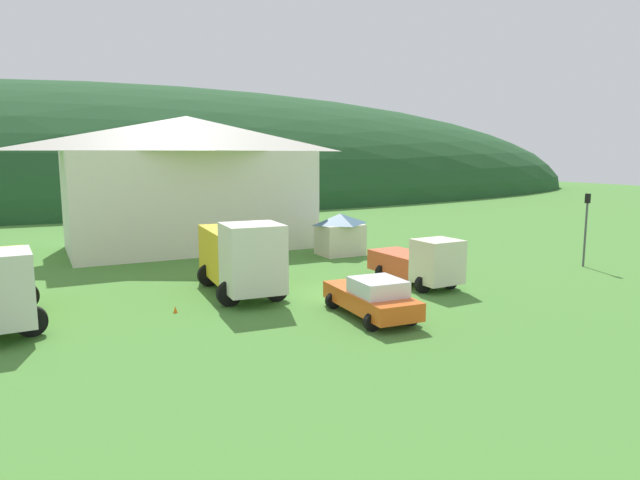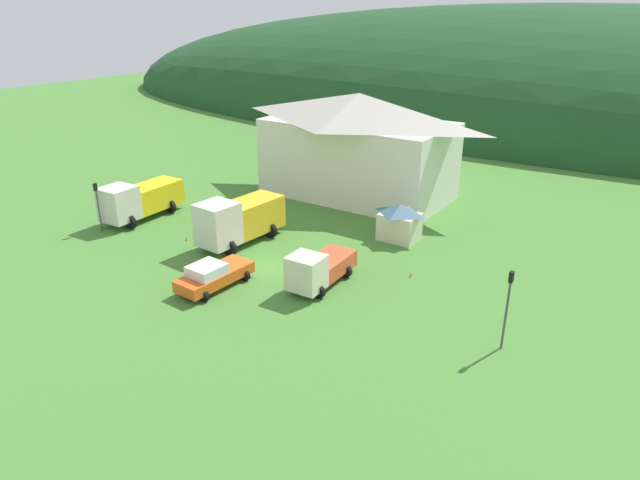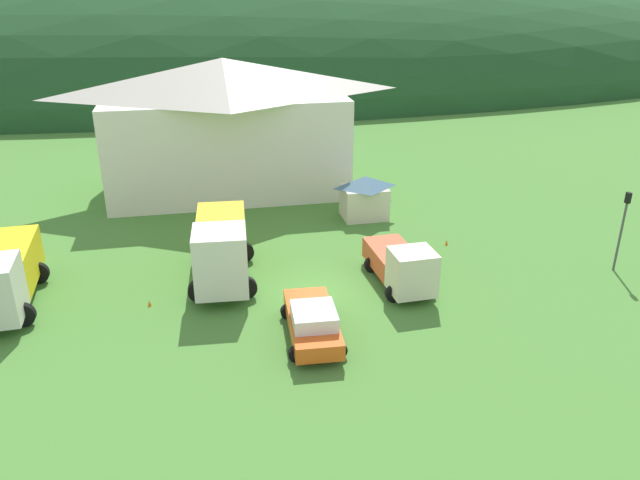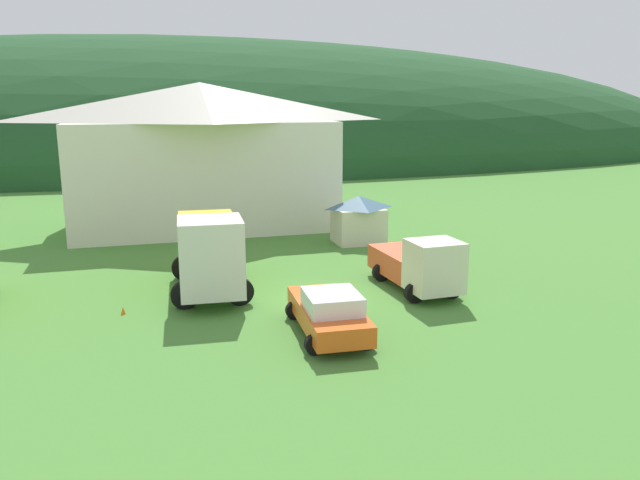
% 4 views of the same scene
% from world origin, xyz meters
% --- Properties ---
extents(ground_plane, '(200.00, 200.00, 0.00)m').
position_xyz_m(ground_plane, '(0.00, 0.00, 0.00)').
color(ground_plane, '#477F33').
extents(forested_hill_backdrop, '(169.06, 60.00, 32.60)m').
position_xyz_m(forested_hill_backdrop, '(0.00, 65.66, 0.00)').
color(forested_hill_backdrop, '#1E4723').
rests_on(forested_hill_backdrop, ground).
extents(depot_building, '(17.10, 9.32, 9.04)m').
position_xyz_m(depot_building, '(-3.02, 16.55, 4.66)').
color(depot_building, white).
rests_on(depot_building, ground).
extents(play_shed_cream, '(2.92, 2.38, 2.69)m').
position_xyz_m(play_shed_cream, '(4.90, 9.26, 1.39)').
color(play_shed_cream, beige).
rests_on(play_shed_cream, ground).
extents(flatbed_truck_yellow, '(3.36, 7.13, 3.15)m').
position_xyz_m(flatbed_truck_yellow, '(-14.21, 1.47, 1.66)').
color(flatbed_truck_yellow, silver).
rests_on(flatbed_truck_yellow, ground).
extents(heavy_rig_striped, '(3.49, 7.00, 3.52)m').
position_xyz_m(heavy_rig_striped, '(-4.30, 2.13, 1.86)').
color(heavy_rig_striped, silver).
rests_on(heavy_rig_striped, ground).
extents(light_truck_cream, '(2.63, 5.45, 2.47)m').
position_xyz_m(light_truck_cream, '(4.20, -0.24, 1.19)').
color(light_truck_cream, beige).
rests_on(light_truck_cream, ground).
extents(service_pickup_orange, '(2.54, 5.05, 1.66)m').
position_xyz_m(service_pickup_orange, '(-0.93, -3.93, 0.83)').
color(service_pickup_orange, '#E6591B').
rests_on(service_pickup_orange, ground).
extents(traffic_light_east, '(0.20, 0.32, 4.25)m').
position_xyz_m(traffic_light_east, '(15.62, -0.62, 2.60)').
color(traffic_light_east, '#4C4C51').
rests_on(traffic_light_east, ground).
extents(traffic_cone_near_pickup, '(0.36, 0.36, 0.61)m').
position_xyz_m(traffic_cone_near_pickup, '(8.35, 4.14, 0.00)').
color(traffic_cone_near_pickup, orange).
rests_on(traffic_cone_near_pickup, ground).
extents(traffic_cone_mid_row, '(0.36, 0.36, 0.57)m').
position_xyz_m(traffic_cone_mid_row, '(-7.81, 0.30, 0.00)').
color(traffic_cone_mid_row, orange).
rests_on(traffic_cone_mid_row, ground).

